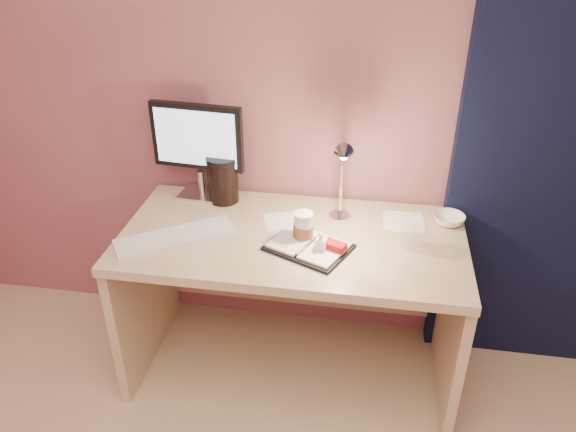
% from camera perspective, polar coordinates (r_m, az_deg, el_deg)
% --- Properties ---
extents(room, '(3.50, 3.50, 3.50)m').
position_cam_1_polar(room, '(2.45, 24.54, 8.16)').
color(room, '#C6B28E').
rests_on(room, ground).
extents(desk, '(1.40, 0.70, 0.73)m').
position_cam_1_polar(desk, '(2.47, 0.67, -5.55)').
color(desk, '#CCB690').
rests_on(desk, ground).
extents(monitor, '(0.41, 0.16, 0.44)m').
position_cam_1_polar(monitor, '(2.50, -9.10, 7.39)').
color(monitor, silver).
rests_on(monitor, desk).
extents(keyboard, '(0.47, 0.38, 0.02)m').
position_cam_1_polar(keyboard, '(2.30, -11.36, -2.12)').
color(keyboard, white).
rests_on(keyboard, desk).
extents(planner, '(0.37, 0.33, 0.05)m').
position_cam_1_polar(planner, '(2.19, 2.33, -3.09)').
color(planner, black).
rests_on(planner, desk).
extents(paper_a, '(0.18, 0.18, 0.00)m').
position_cam_1_polar(paper_a, '(2.38, -0.63, -0.49)').
color(paper_a, white).
rests_on(paper_a, desk).
extents(paper_b, '(0.18, 0.18, 0.00)m').
position_cam_1_polar(paper_b, '(2.42, 11.65, -0.55)').
color(paper_b, white).
rests_on(paper_b, desk).
extents(coffee_cup, '(0.08, 0.08, 0.13)m').
position_cam_1_polar(coffee_cup, '(2.21, 1.55, -1.25)').
color(coffee_cup, silver).
rests_on(coffee_cup, desk).
extents(clear_cup, '(0.07, 0.07, 0.13)m').
position_cam_1_polar(clear_cup, '(2.22, 12.51, -1.75)').
color(clear_cup, white).
rests_on(clear_cup, desk).
extents(bowl, '(0.17, 0.17, 0.04)m').
position_cam_1_polar(bowl, '(2.44, 16.03, -0.34)').
color(bowl, white).
rests_on(bowl, desk).
extents(lotion_bottle, '(0.05, 0.05, 0.09)m').
position_cam_1_polar(lotion_bottle, '(2.15, 3.41, -2.69)').
color(lotion_bottle, silver).
rests_on(lotion_bottle, desk).
extents(dark_jar, '(0.13, 0.13, 0.19)m').
position_cam_1_polar(dark_jar, '(2.51, -6.61, 3.53)').
color(dark_jar, black).
rests_on(dark_jar, desk).
extents(desk_lamp, '(0.10, 0.25, 0.40)m').
position_cam_1_polar(desk_lamp, '(2.20, 5.13, 4.17)').
color(desk_lamp, silver).
rests_on(desk_lamp, desk).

